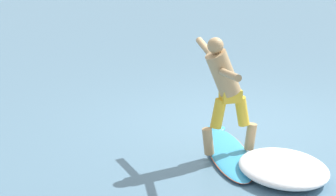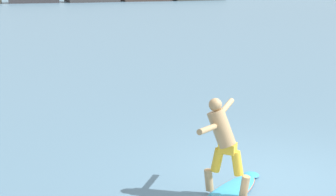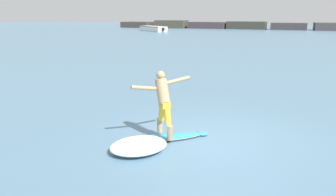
% 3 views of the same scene
% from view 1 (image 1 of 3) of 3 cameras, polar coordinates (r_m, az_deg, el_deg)
% --- Properties ---
extents(ground_plane, '(200.00, 200.00, 0.00)m').
position_cam_1_polar(ground_plane, '(11.71, 5.11, -2.00)').
color(ground_plane, slate).
extents(surfboard, '(1.92, 1.57, 0.21)m').
position_cam_1_polar(surfboard, '(10.61, 4.37, -3.96)').
color(surfboard, '#359BCD').
rests_on(surfboard, ground).
extents(surfer, '(1.12, 1.15, 1.57)m').
position_cam_1_polar(surfer, '(10.22, 4.07, 0.86)').
color(surfer, tan).
rests_on(surfer, surfboard).
extents(wave_foam_at_tail, '(1.63, 1.68, 0.24)m').
position_cam_1_polar(wave_foam_at_tail, '(10.00, 8.29, -5.01)').
color(wave_foam_at_tail, white).
rests_on(wave_foam_at_tail, ground).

